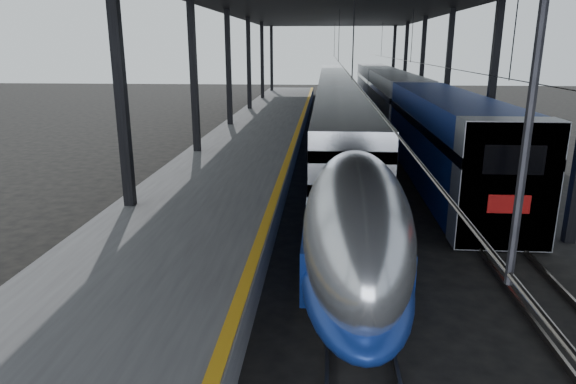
# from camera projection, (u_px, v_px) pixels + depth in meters

# --- Properties ---
(ground) EXTENTS (160.00, 160.00, 0.00)m
(ground) POSITION_uv_depth(u_px,v_px,m) (278.00, 301.00, 13.59)
(ground) COLOR black
(ground) RESTS_ON ground
(platform) EXTENTS (6.00, 80.00, 1.00)m
(platform) POSITION_uv_depth(u_px,v_px,m) (252.00, 144.00, 32.88)
(platform) COLOR #4C4C4F
(platform) RESTS_ON ground
(yellow_strip) EXTENTS (0.30, 80.00, 0.01)m
(yellow_strip) POSITION_uv_depth(u_px,v_px,m) (296.00, 136.00, 32.55)
(yellow_strip) COLOR orange
(yellow_strip) RESTS_ON platform
(rails) EXTENTS (6.52, 80.00, 0.16)m
(rails) POSITION_uv_depth(u_px,v_px,m) (377.00, 152.00, 32.44)
(rails) COLOR slate
(rails) RESTS_ON ground
(canopy) EXTENTS (18.00, 75.00, 9.47)m
(canopy) POSITION_uv_depth(u_px,v_px,m) (340.00, 0.00, 30.15)
(canopy) COLOR black
(canopy) RESTS_ON ground
(tgv_train) EXTENTS (2.81, 65.20, 4.03)m
(tgv_train) POSITION_uv_depth(u_px,v_px,m) (336.00, 109.00, 39.48)
(tgv_train) COLOR #B5B8BD
(tgv_train) RESTS_ON ground
(second_train) EXTENTS (3.13, 56.05, 4.31)m
(second_train) POSITION_uv_depth(u_px,v_px,m) (396.00, 101.00, 42.28)
(second_train) COLOR navy
(second_train) RESTS_ON ground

